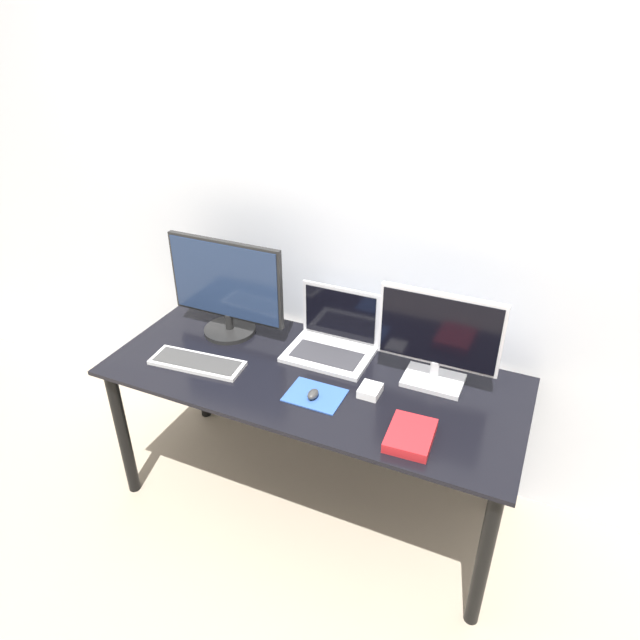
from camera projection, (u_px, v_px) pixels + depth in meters
ground_plane at (277, 556)px, 2.41m from camera, size 12.00×12.00×0.00m
wall_back at (353, 215)px, 2.40m from camera, size 7.00×0.05×2.50m
desk at (312, 395)px, 2.39m from camera, size 1.72×0.72×0.70m
monitor_left at (226, 288)px, 2.52m from camera, size 0.55×0.24×0.45m
monitor_right at (438, 338)px, 2.19m from camera, size 0.48×0.17×0.40m
laptop at (333, 337)px, 2.47m from camera, size 0.36×0.27×0.27m
keyboard at (197, 363)px, 2.40m from camera, size 0.41×0.18×0.02m
mousepad at (315, 395)px, 2.22m from camera, size 0.22×0.17×0.00m
mouse at (313, 394)px, 2.19m from camera, size 0.04×0.06×0.03m
book at (410, 436)px, 1.99m from camera, size 0.17×0.21×0.04m
power_brick at (370, 391)px, 2.22m from camera, size 0.08×0.09×0.03m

